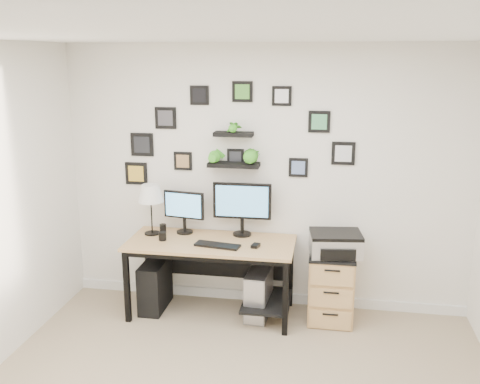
% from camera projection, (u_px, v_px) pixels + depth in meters
% --- Properties ---
extents(room, '(4.00, 4.00, 4.00)m').
position_uv_depth(room, '(264.00, 296.00, 5.55)').
color(room, tan).
rests_on(room, ground).
extents(desk, '(1.60, 0.70, 0.75)m').
position_uv_depth(desk, '(215.00, 253.00, 5.17)').
color(desk, tan).
rests_on(desk, ground).
extents(monitor_left, '(0.42, 0.19, 0.43)m').
position_uv_depth(monitor_left, '(184.00, 209.00, 5.30)').
color(monitor_left, black).
rests_on(monitor_left, desk).
extents(monitor_right, '(0.57, 0.19, 0.53)m').
position_uv_depth(monitor_right, '(242.00, 205.00, 5.21)').
color(monitor_right, black).
rests_on(monitor_right, desk).
extents(keyboard, '(0.44, 0.20, 0.02)m').
position_uv_depth(keyboard, '(217.00, 245.00, 4.98)').
color(keyboard, black).
rests_on(keyboard, desk).
extents(mouse, '(0.08, 0.11, 0.03)m').
position_uv_depth(mouse, '(255.00, 246.00, 4.96)').
color(mouse, black).
rests_on(mouse, desk).
extents(table_lamp, '(0.25, 0.25, 0.51)m').
position_uv_depth(table_lamp, '(151.00, 195.00, 5.23)').
color(table_lamp, black).
rests_on(table_lamp, desk).
extents(mug, '(0.07, 0.07, 0.08)m').
position_uv_depth(mug, '(162.00, 236.00, 5.14)').
color(mug, black).
rests_on(mug, desk).
extents(pen_cup, '(0.07, 0.07, 0.09)m').
position_uv_depth(pen_cup, '(163.00, 228.00, 5.37)').
color(pen_cup, black).
rests_on(pen_cup, desk).
extents(pc_tower_black, '(0.22, 0.49, 0.49)m').
position_uv_depth(pc_tower_black, '(155.00, 285.00, 5.36)').
color(pc_tower_black, black).
rests_on(pc_tower_black, ground).
extents(pc_tower_grey, '(0.24, 0.48, 0.46)m').
position_uv_depth(pc_tower_grey, '(259.00, 293.00, 5.20)').
color(pc_tower_grey, gray).
rests_on(pc_tower_grey, ground).
extents(file_cabinet, '(0.43, 0.53, 0.67)m').
position_uv_depth(file_cabinet, '(331.00, 286.00, 5.12)').
color(file_cabinet, tan).
rests_on(file_cabinet, ground).
extents(printer, '(0.51, 0.43, 0.21)m').
position_uv_depth(printer, '(336.00, 244.00, 4.98)').
color(printer, silver).
rests_on(printer, file_cabinet).
extents(wall_decor, '(2.29, 0.18, 1.05)m').
position_uv_depth(wall_decor, '(232.00, 143.00, 5.15)').
color(wall_decor, black).
rests_on(wall_decor, ground).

